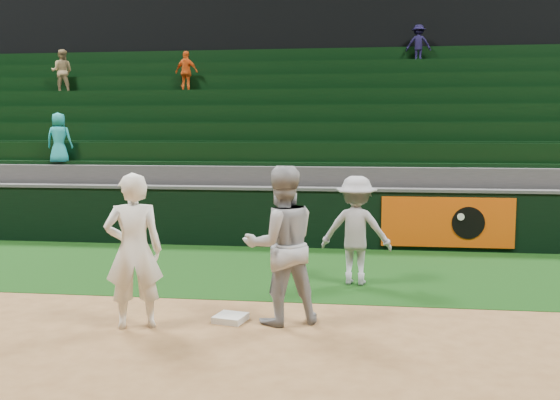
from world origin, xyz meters
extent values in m
plane|color=brown|center=(0.00, 0.00, 0.00)|extent=(70.00, 70.00, 0.00)
cube|color=black|center=(0.00, 3.00, 0.00)|extent=(36.00, 4.20, 0.01)
cube|color=black|center=(0.00, 17.45, 6.00)|extent=(40.00, 12.00, 12.00)
cube|color=white|center=(-0.33, -0.05, 0.04)|extent=(0.44, 0.44, 0.08)
imported|color=white|center=(-1.45, -0.43, 0.96)|extent=(0.81, 0.66, 1.91)
imported|color=#A0A2AA|center=(0.31, -0.01, 0.99)|extent=(1.18, 1.07, 1.98)
imported|color=#9C9EA9|center=(1.22, 2.10, 0.86)|extent=(1.16, 0.75, 1.71)
cube|color=black|center=(0.00, 5.20, 0.60)|extent=(36.00, 0.35, 1.20)
cube|color=#D84C0A|center=(3.00, 5.01, 0.60)|extent=(2.60, 0.05, 1.00)
cylinder|color=black|center=(3.40, 4.98, 0.60)|extent=(0.64, 0.02, 0.64)
cylinder|color=white|center=(3.25, 4.96, 0.72)|extent=(0.14, 0.02, 0.14)
cube|color=#424244|center=(0.00, 5.20, 1.22)|extent=(36.00, 0.40, 0.06)
cube|color=#353538|center=(0.00, 5.92, 0.82)|extent=(36.00, 0.85, 1.65)
cube|color=black|center=(0.00, 6.18, 1.90)|extent=(36.00, 0.14, 0.50)
cube|color=black|center=(0.00, 6.01, 1.69)|extent=(36.00, 0.45, 0.08)
cube|color=#353538|center=(0.00, 6.78, 1.05)|extent=(36.00, 0.85, 2.10)
cube|color=black|center=(0.00, 7.03, 2.35)|extent=(36.00, 0.14, 0.50)
cube|color=black|center=(0.00, 6.86, 2.14)|extent=(36.00, 0.45, 0.08)
cube|color=#353538|center=(0.00, 7.62, 1.27)|extent=(36.00, 0.85, 2.55)
cube|color=black|center=(0.00, 7.88, 2.80)|extent=(36.00, 0.14, 0.50)
cube|color=black|center=(0.00, 7.71, 2.59)|extent=(36.00, 0.45, 0.08)
cube|color=#353538|center=(0.00, 8.47, 1.50)|extent=(36.00, 0.85, 3.00)
cube|color=black|center=(0.00, 8.73, 3.25)|extent=(36.00, 0.14, 0.50)
cube|color=black|center=(0.00, 8.56, 3.04)|extent=(36.00, 0.45, 0.08)
cube|color=#353538|center=(0.00, 9.32, 1.73)|extent=(36.00, 0.85, 3.45)
cube|color=black|center=(0.00, 9.58, 3.70)|extent=(36.00, 0.14, 0.50)
cube|color=black|center=(0.00, 9.41, 3.49)|extent=(36.00, 0.45, 0.08)
cube|color=#353538|center=(0.00, 10.18, 1.95)|extent=(36.00, 0.85, 3.90)
cube|color=black|center=(0.00, 10.43, 4.15)|extent=(36.00, 0.14, 0.50)
cube|color=black|center=(0.00, 10.26, 3.94)|extent=(36.00, 0.45, 0.08)
cube|color=#353538|center=(0.00, 11.02, 2.17)|extent=(36.00, 0.85, 4.35)
cube|color=black|center=(0.00, 11.28, 4.60)|extent=(36.00, 0.14, 0.50)
cube|color=black|center=(0.00, 11.11, 4.39)|extent=(36.00, 0.45, 0.08)
imported|color=teal|center=(-5.57, 5.88, 2.24)|extent=(0.61, 0.43, 1.17)
imported|color=#D44F13|center=(-3.52, 9.28, 4.02)|extent=(0.72, 0.43, 1.14)
imported|color=#8D7952|center=(-7.14, 9.28, 4.07)|extent=(0.68, 0.58, 1.24)
imported|color=black|center=(2.85, 10.98, 4.89)|extent=(0.73, 0.45, 1.09)
camera|label=1|loc=(1.30, -7.61, 2.40)|focal=40.00mm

